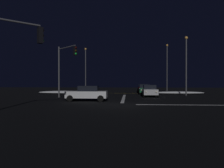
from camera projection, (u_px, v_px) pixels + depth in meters
name	position (u px, v px, depth m)	size (l,w,h in m)	color
ground	(122.00, 105.00, 19.43)	(120.00, 120.00, 0.10)	black
stop_line_north	(124.00, 98.00, 27.25)	(0.35, 13.39, 0.01)	white
centre_line_ns	(125.00, 93.00, 38.82)	(22.00, 0.15, 0.01)	yellow
crosswalk_bar_east	(215.00, 105.00, 18.84)	(13.39, 0.40, 0.01)	white
snow_bank_left_curb	(72.00, 92.00, 36.14)	(11.04, 1.50, 0.54)	white
snow_bank_right_curb	(178.00, 93.00, 35.85)	(8.22, 1.50, 0.44)	white
sedan_silver	(150.00, 91.00, 29.75)	(2.02, 4.33, 1.57)	#B7B7BC
sedan_green	(145.00, 89.00, 36.33)	(2.02, 4.33, 1.57)	#14512D
sedan_red	(143.00, 88.00, 41.77)	(2.02, 4.33, 1.57)	maroon
sedan_white_crossing	(87.00, 93.00, 23.03)	(4.33, 2.02, 1.57)	silver
traffic_signal_sw	(0.00, 45.00, 13.01)	(3.35, 3.35, 5.96)	#4C4C51
traffic_signal_nw	(65.00, 62.00, 26.97)	(3.08, 3.08, 6.45)	#4C4C51
streetlamp_right_near	(186.00, 61.00, 32.13)	(0.44, 0.44, 8.58)	#424247
streetlamp_right_far	(167.00, 64.00, 48.08)	(0.44, 0.44, 10.14)	#424247
streetlamp_left_far	(86.00, 66.00, 49.40)	(0.44, 0.44, 9.52)	#424247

